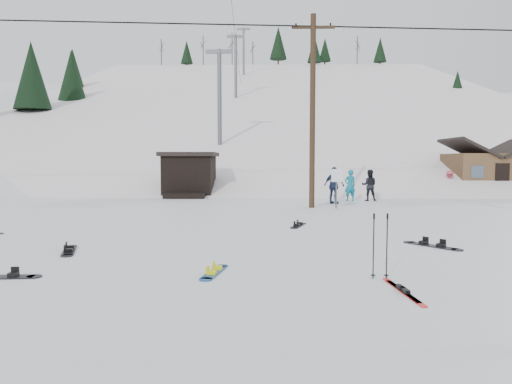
{
  "coord_description": "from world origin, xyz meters",
  "views": [
    {
      "loc": [
        -0.16,
        -7.63,
        2.27
      ],
      "look_at": [
        -0.44,
        4.71,
        1.4
      ],
      "focal_mm": 32.0,
      "sensor_mm": 36.0,
      "label": 1
    }
  ],
  "objects_px": {
    "utility_pole": "(313,108)",
    "hero_skis": "(403,291)",
    "cabin": "(487,171)",
    "hero_snowboard": "(214,272)"
  },
  "relations": [
    {
      "from": "utility_pole",
      "to": "hero_skis",
      "type": "xyz_separation_m",
      "value": [
        0.2,
        -13.88,
        -4.66
      ]
    },
    {
      "from": "utility_pole",
      "to": "cabin",
      "type": "xyz_separation_m",
      "value": [
        13.0,
        10.0,
        -3.2
      ]
    },
    {
      "from": "utility_pole",
      "to": "cabin",
      "type": "bearing_deg",
      "value": 37.56
    },
    {
      "from": "cabin",
      "to": "hero_snowboard",
      "type": "bearing_deg",
      "value": -125.62
    },
    {
      "from": "cabin",
      "to": "hero_skis",
      "type": "relative_size",
      "value": 3.18
    },
    {
      "from": "utility_pole",
      "to": "hero_snowboard",
      "type": "bearing_deg",
      "value": -104.25
    },
    {
      "from": "hero_snowboard",
      "to": "hero_skis",
      "type": "height_order",
      "value": "hero_snowboard"
    },
    {
      "from": "cabin",
      "to": "hero_snowboard",
      "type": "distance_m",
      "value": 27.86
    },
    {
      "from": "hero_skis",
      "to": "hero_snowboard",
      "type": "bearing_deg",
      "value": 153.68
    },
    {
      "from": "cabin",
      "to": "hero_skis",
      "type": "xyz_separation_m",
      "value": [
        -12.8,
        -23.87,
        -1.46
      ]
    }
  ]
}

